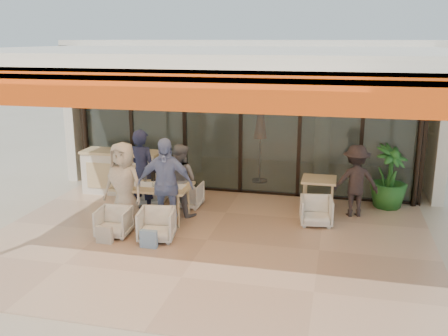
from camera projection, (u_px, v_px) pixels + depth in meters
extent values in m
plane|color=#C6B293|center=(207.00, 241.00, 9.04)|extent=(70.00, 70.00, 0.00)
cube|color=tan|center=(207.00, 241.00, 9.04)|extent=(8.00, 6.00, 0.01)
cube|color=silver|center=(206.00, 55.00, 8.21)|extent=(8.00, 6.00, 0.20)
cube|color=#E0450B|center=(135.00, 89.00, 5.52)|extent=(8.00, 0.12, 0.45)
cube|color=orange|center=(157.00, 74.00, 6.13)|extent=(8.00, 1.50, 0.06)
cylinder|color=black|center=(85.00, 121.00, 12.22)|extent=(0.12, 0.12, 3.20)
cylinder|color=black|center=(420.00, 135.00, 10.49)|extent=(0.12, 0.12, 3.20)
cube|color=#9EADA3|center=(241.00, 127.00, 11.47)|extent=(8.00, 0.03, 3.20)
cube|color=black|center=(240.00, 191.00, 11.86)|extent=(8.00, 0.10, 0.08)
cube|color=black|center=(241.00, 57.00, 11.07)|extent=(8.00, 0.10, 0.08)
cube|color=black|center=(83.00, 120.00, 12.36)|extent=(0.08, 0.10, 3.20)
cube|color=black|center=(132.00, 122.00, 12.07)|extent=(0.08, 0.10, 3.20)
cube|color=black|center=(185.00, 124.00, 11.77)|extent=(0.08, 0.10, 3.20)
cube|color=black|center=(241.00, 127.00, 11.47)|extent=(0.08, 0.10, 3.20)
cube|color=black|center=(300.00, 129.00, 11.17)|extent=(0.08, 0.10, 3.20)
cube|color=black|center=(362.00, 131.00, 10.87)|extent=(0.08, 0.10, 3.20)
cube|color=black|center=(425.00, 134.00, 10.58)|extent=(0.08, 0.10, 3.20)
cube|color=silver|center=(264.00, 103.00, 14.74)|extent=(9.00, 0.25, 3.40)
cube|color=silver|center=(100.00, 107.00, 14.07)|extent=(0.25, 3.50, 3.40)
cube|color=silver|center=(432.00, 118.00, 12.11)|extent=(0.25, 3.50, 3.40)
cube|color=silver|center=(255.00, 45.00, 12.66)|extent=(9.00, 3.50, 0.25)
cube|color=#DDC486|center=(253.00, 174.00, 13.52)|extent=(8.00, 3.50, 0.02)
cylinder|color=silver|center=(194.00, 118.00, 13.36)|extent=(0.40, 0.40, 3.00)
cylinder|color=silver|center=(323.00, 123.00, 12.60)|extent=(0.40, 0.40, 3.00)
cylinder|color=black|center=(204.00, 62.00, 12.51)|extent=(0.03, 0.03, 0.70)
cube|color=black|center=(204.00, 80.00, 12.63)|extent=(0.30, 0.30, 0.40)
sphere|color=#FFBF72|center=(204.00, 80.00, 12.63)|extent=(0.18, 0.18, 0.18)
cylinder|color=black|center=(347.00, 63.00, 11.73)|extent=(0.03, 0.03, 0.70)
cube|color=black|center=(346.00, 82.00, 11.85)|extent=(0.30, 0.30, 0.40)
sphere|color=#FFBF72|center=(346.00, 82.00, 11.85)|extent=(0.18, 0.18, 0.18)
cylinder|color=black|center=(260.00, 180.00, 12.73)|extent=(0.40, 0.40, 0.05)
cylinder|color=black|center=(260.00, 142.00, 12.48)|extent=(0.04, 0.04, 2.10)
cone|color=#E14C13|center=(261.00, 116.00, 12.32)|extent=(0.32, 0.32, 1.10)
cube|color=silver|center=(123.00, 173.00, 11.68)|extent=(1.80, 0.60, 1.00)
cube|color=#DDC486|center=(121.00, 152.00, 11.55)|extent=(1.85, 0.65, 0.06)
cube|color=#DDC486|center=(117.00, 177.00, 11.39)|extent=(1.50, 0.02, 0.60)
cube|color=#DDC486|center=(153.00, 186.00, 9.90)|extent=(1.50, 0.90, 0.05)
cube|color=white|center=(153.00, 185.00, 9.89)|extent=(1.30, 0.35, 0.01)
cylinder|color=#DDC486|center=(118.00, 207.00, 9.83)|extent=(0.06, 0.06, 0.70)
cylinder|color=#DDC486|center=(178.00, 211.00, 9.55)|extent=(0.06, 0.06, 0.70)
cylinder|color=#DDC486|center=(131.00, 197.00, 10.43)|extent=(0.06, 0.06, 0.70)
cylinder|color=#DDC486|center=(188.00, 201.00, 10.15)|extent=(0.06, 0.06, 0.70)
cylinder|color=white|center=(129.00, 183.00, 9.84)|extent=(0.06, 0.06, 0.11)
cylinder|color=white|center=(145.00, 179.00, 10.12)|extent=(0.06, 0.06, 0.11)
cylinder|color=white|center=(153.00, 184.00, 9.77)|extent=(0.06, 0.06, 0.11)
cylinder|color=white|center=(170.00, 181.00, 9.98)|extent=(0.06, 0.06, 0.11)
cylinder|color=brown|center=(130.00, 177.00, 10.13)|extent=(0.07, 0.07, 0.16)
cylinder|color=black|center=(153.00, 177.00, 10.16)|extent=(0.09, 0.09, 0.17)
cylinder|color=black|center=(153.00, 172.00, 10.13)|extent=(0.10, 0.10, 0.01)
cylinder|color=white|center=(126.00, 187.00, 9.71)|extent=(0.22, 0.22, 0.01)
cylinder|color=white|center=(169.00, 190.00, 9.51)|extent=(0.22, 0.22, 0.01)
cylinder|color=white|center=(138.00, 179.00, 10.29)|extent=(0.22, 0.22, 0.01)
cylinder|color=white|center=(180.00, 182.00, 10.09)|extent=(0.22, 0.22, 0.01)
imported|color=white|center=(152.00, 191.00, 10.99)|extent=(0.66, 0.63, 0.61)
imported|color=white|center=(188.00, 194.00, 10.80)|extent=(0.59, 0.56, 0.61)
imported|color=white|center=(114.00, 221.00, 9.20)|extent=(0.62, 0.59, 0.60)
imported|color=white|center=(157.00, 223.00, 9.01)|extent=(0.72, 0.69, 0.65)
imported|color=#1A1F39|center=(142.00, 171.00, 10.37)|extent=(0.70, 0.51, 1.77)
imported|color=slate|center=(180.00, 180.00, 10.22)|extent=(0.88, 0.78, 1.51)
imported|color=beige|center=(124.00, 185.00, 9.54)|extent=(0.90, 0.66, 1.68)
imported|color=#7C93CF|center=(165.00, 185.00, 9.33)|extent=(1.11, 0.58, 1.81)
cube|color=silver|center=(104.00, 235.00, 8.86)|extent=(0.30, 0.10, 0.34)
cube|color=#99BFD8|center=(149.00, 240.00, 8.67)|extent=(0.30, 0.10, 0.34)
cube|color=#DDC486|center=(319.00, 180.00, 10.36)|extent=(0.70, 0.70, 0.05)
cylinder|color=#DDC486|center=(304.00, 200.00, 10.25)|extent=(0.05, 0.05, 0.70)
cylinder|color=#DDC486|center=(332.00, 202.00, 10.12)|extent=(0.05, 0.05, 0.70)
cylinder|color=#DDC486|center=(306.00, 192.00, 10.78)|extent=(0.05, 0.05, 0.70)
cylinder|color=#DDC486|center=(332.00, 194.00, 10.65)|extent=(0.05, 0.05, 0.70)
imported|color=white|center=(316.00, 210.00, 9.75)|extent=(0.68, 0.64, 0.62)
imported|color=black|center=(355.00, 181.00, 10.12)|extent=(1.08, 0.78, 1.51)
imported|color=#1E5919|center=(389.00, 177.00, 10.64)|extent=(1.09, 1.09, 1.38)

